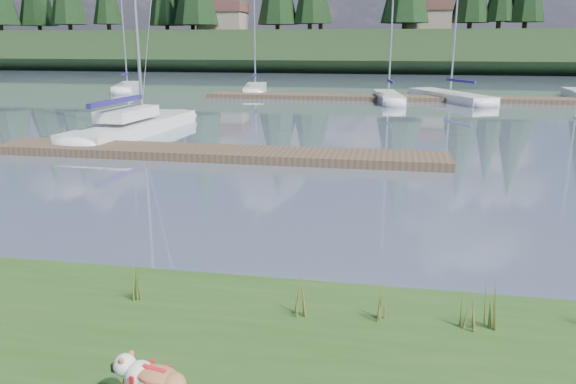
# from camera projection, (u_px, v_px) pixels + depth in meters

# --- Properties ---
(ground) EXTENTS (200.00, 200.00, 0.00)m
(ground) POSITION_uv_depth(u_px,v_px,m) (363.00, 100.00, 38.85)
(ground) COLOR slate
(ground) RESTS_ON ground
(ridge) EXTENTS (200.00, 20.00, 5.00)m
(ridge) POSITION_uv_depth(u_px,v_px,m) (381.00, 51.00, 79.01)
(ridge) COLOR black
(ridge) RESTS_ON ground
(bulldog) EXTENTS (0.90, 0.49, 0.53)m
(bulldog) POSITION_uv_depth(u_px,v_px,m) (155.00, 381.00, 5.57)
(bulldog) COLOR silver
(bulldog) RESTS_ON bank
(sailboat_main) EXTENTS (2.62, 9.86, 13.93)m
(sailboat_main) POSITION_uv_depth(u_px,v_px,m) (142.00, 122.00, 25.07)
(sailboat_main) COLOR silver
(sailboat_main) RESTS_ON ground
(dock_near) EXTENTS (16.00, 2.00, 0.30)m
(dock_near) POSITION_uv_depth(u_px,v_px,m) (215.00, 153.00, 19.59)
(dock_near) COLOR #4C3D2C
(dock_near) RESTS_ON ground
(dock_far) EXTENTS (26.00, 2.20, 0.30)m
(dock_far) POSITION_uv_depth(u_px,v_px,m) (393.00, 98.00, 38.46)
(dock_far) COLOR #4C3D2C
(dock_far) RESTS_ON ground
(sailboat_bg_0) EXTENTS (3.80, 7.71, 11.10)m
(sailboat_bg_0) POSITION_uv_depth(u_px,v_px,m) (129.00, 86.00, 45.94)
(sailboat_bg_0) COLOR silver
(sailboat_bg_0) RESTS_ON ground
(sailboat_bg_1) EXTENTS (2.94, 7.81, 11.47)m
(sailboat_bg_1) POSITION_uv_depth(u_px,v_px,m) (256.00, 88.00, 44.65)
(sailboat_bg_1) COLOR silver
(sailboat_bg_1) RESTS_ON ground
(sailboat_bg_2) EXTENTS (2.34, 7.23, 10.77)m
(sailboat_bg_2) POSITION_uv_depth(u_px,v_px,m) (387.00, 96.00, 37.95)
(sailboat_bg_2) COLOR silver
(sailboat_bg_2) RESTS_ON ground
(sailboat_bg_3) EXTENTS (5.80, 9.16, 13.55)m
(sailboat_bg_3) POSITION_uv_depth(u_px,v_px,m) (444.00, 95.00, 38.77)
(sailboat_bg_3) COLOR silver
(sailboat_bg_3) RESTS_ON ground
(weed_0) EXTENTS (0.17, 0.14, 0.62)m
(weed_0) POSITION_uv_depth(u_px,v_px,m) (300.00, 298.00, 7.53)
(weed_0) COLOR #475B23
(weed_0) RESTS_ON bank
(weed_1) EXTENTS (0.17, 0.14, 0.58)m
(weed_1) POSITION_uv_depth(u_px,v_px,m) (378.00, 304.00, 7.40)
(weed_1) COLOR #475B23
(weed_1) RESTS_ON bank
(weed_2) EXTENTS (0.17, 0.14, 0.74)m
(weed_2) POSITION_uv_depth(u_px,v_px,m) (488.00, 306.00, 7.17)
(weed_2) COLOR #475B23
(weed_2) RESTS_ON bank
(weed_3) EXTENTS (0.17, 0.14, 0.56)m
(weed_3) POSITION_uv_depth(u_px,v_px,m) (134.00, 284.00, 8.01)
(weed_3) COLOR #475B23
(weed_3) RESTS_ON bank
(weed_4) EXTENTS (0.17, 0.14, 0.53)m
(weed_4) POSITION_uv_depth(u_px,v_px,m) (469.00, 311.00, 7.23)
(weed_4) COLOR #475B23
(weed_4) RESTS_ON bank
(mud_lip) EXTENTS (60.00, 0.50, 0.14)m
(mud_lip) POSITION_uv_depth(u_px,v_px,m) (253.00, 295.00, 8.84)
(mud_lip) COLOR #33281C
(mud_lip) RESTS_ON ground
(house_0) EXTENTS (6.30, 5.30, 4.65)m
(house_0) POSITION_uv_depth(u_px,v_px,m) (223.00, 16.00, 78.79)
(house_0) COLOR gray
(house_0) RESTS_ON ridge
(house_1) EXTENTS (6.30, 5.30, 4.65)m
(house_1) POSITION_uv_depth(u_px,v_px,m) (427.00, 14.00, 74.80)
(house_1) COLOR gray
(house_1) RESTS_ON ridge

